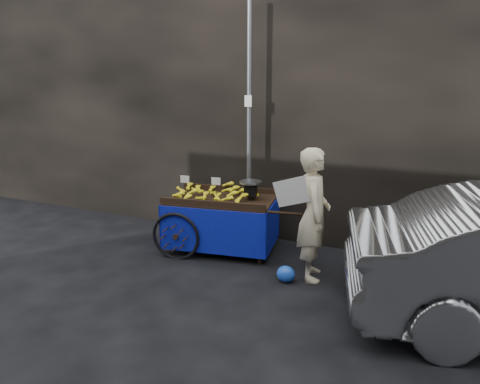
% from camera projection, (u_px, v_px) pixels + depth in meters
% --- Properties ---
extents(ground, '(80.00, 80.00, 0.00)m').
position_uv_depth(ground, '(197.00, 265.00, 7.11)').
color(ground, black).
rests_on(ground, ground).
extents(building_wall, '(13.50, 2.00, 5.00)m').
position_uv_depth(building_wall, '(282.00, 91.00, 8.61)').
color(building_wall, black).
rests_on(building_wall, ground).
extents(street_pole, '(0.12, 0.10, 4.00)m').
position_uv_depth(street_pole, '(249.00, 125.00, 7.63)').
color(street_pole, slate).
rests_on(street_pole, ground).
extents(banana_cart, '(2.47, 1.42, 1.27)m').
position_uv_depth(banana_cart, '(218.00, 204.00, 7.58)').
color(banana_cart, black).
rests_on(banana_cart, ground).
extents(vendor, '(0.90, 0.79, 1.88)m').
position_uv_depth(vendor, '(314.00, 214.00, 6.49)').
color(vendor, beige).
rests_on(vendor, ground).
extents(plastic_bag, '(0.26, 0.21, 0.24)m').
position_uv_depth(plastic_bag, '(286.00, 274.00, 6.53)').
color(plastic_bag, blue).
rests_on(plastic_bag, ground).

